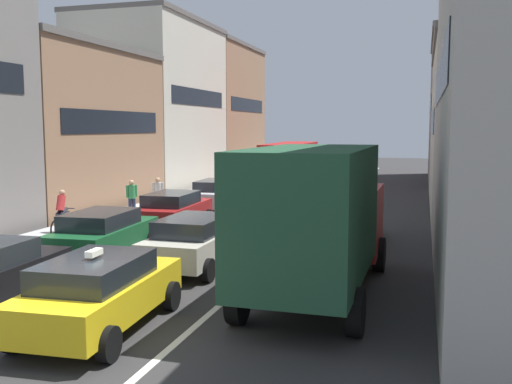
{
  "coord_description": "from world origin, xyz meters",
  "views": [
    {
      "loc": [
        6.05,
        -8.64,
        4.01
      ],
      "look_at": [
        0.0,
        12.0,
        1.6
      ],
      "focal_mm": 40.31,
      "sensor_mm": 36.0,
      "label": 1
    }
  ],
  "objects_px": {
    "wagon_left_lane_second": "(103,233)",
    "pedestrian_mid_sidewalk": "(132,196)",
    "sedan_centre_lane_second": "(196,240)",
    "taxi_centre_lane_front": "(99,291)",
    "sedan_right_lane_behind_truck": "(345,218)",
    "cyclist_on_sidewalk": "(62,213)",
    "sedan_left_lane_fourth": "(217,194)",
    "coupe_centre_lane_fourth": "(288,197)",
    "bus_mid_queue_primary": "(291,159)",
    "sedan_left_lane_third": "(173,210)",
    "hatchback_centre_lane_third": "(264,212)",
    "sedan_centre_lane_fifth": "(311,186)",
    "pedestrian_near_kerb": "(158,192)",
    "removalist_box_truck": "(318,215)"
  },
  "relations": [
    {
      "from": "hatchback_centre_lane_third",
      "to": "pedestrian_near_kerb",
      "type": "relative_size",
      "value": 2.62
    },
    {
      "from": "sedan_left_lane_fourth",
      "to": "sedan_right_lane_behind_truck",
      "type": "xyz_separation_m",
      "value": [
        6.97,
        -5.77,
        0.0
      ]
    },
    {
      "from": "sedan_centre_lane_second",
      "to": "bus_mid_queue_primary",
      "type": "distance_m",
      "value": 25.88
    },
    {
      "from": "wagon_left_lane_second",
      "to": "cyclist_on_sidewalk",
      "type": "height_order",
      "value": "cyclist_on_sidewalk"
    },
    {
      "from": "sedan_left_lane_fourth",
      "to": "pedestrian_near_kerb",
      "type": "xyz_separation_m",
      "value": [
        -2.51,
        -1.35,
        0.15
      ]
    },
    {
      "from": "sedan_centre_lane_second",
      "to": "wagon_left_lane_second",
      "type": "bearing_deg",
      "value": 86.76
    },
    {
      "from": "taxi_centre_lane_front",
      "to": "sedan_centre_lane_fifth",
      "type": "relative_size",
      "value": 1.0
    },
    {
      "from": "sedan_left_lane_third",
      "to": "cyclist_on_sidewalk",
      "type": "xyz_separation_m",
      "value": [
        -3.44,
        -2.31,
        0.05
      ]
    },
    {
      "from": "sedan_left_lane_third",
      "to": "sedan_right_lane_behind_truck",
      "type": "xyz_separation_m",
      "value": [
        6.8,
        -0.24,
        0.0
      ]
    },
    {
      "from": "coupe_centre_lane_fourth",
      "to": "sedan_left_lane_third",
      "type": "bearing_deg",
      "value": 150.21
    },
    {
      "from": "sedan_left_lane_third",
      "to": "hatchback_centre_lane_third",
      "type": "bearing_deg",
      "value": -84.73
    },
    {
      "from": "taxi_centre_lane_front",
      "to": "sedan_centre_lane_fifth",
      "type": "bearing_deg",
      "value": -3.46
    },
    {
      "from": "sedan_centre_lane_second",
      "to": "sedan_left_lane_third",
      "type": "relative_size",
      "value": 0.99
    },
    {
      "from": "coupe_centre_lane_fourth",
      "to": "taxi_centre_lane_front",
      "type": "bearing_deg",
      "value": -177.66
    },
    {
      "from": "cyclist_on_sidewalk",
      "to": "pedestrian_near_kerb",
      "type": "bearing_deg",
      "value": -11.51
    },
    {
      "from": "sedan_centre_lane_second",
      "to": "bus_mid_queue_primary",
      "type": "relative_size",
      "value": 0.41
    },
    {
      "from": "coupe_centre_lane_fourth",
      "to": "sedan_centre_lane_fifth",
      "type": "xyz_separation_m",
      "value": [
        0.03,
        5.56,
        0.0
      ]
    },
    {
      "from": "wagon_left_lane_second",
      "to": "sedan_left_lane_third",
      "type": "xyz_separation_m",
      "value": [
        -0.06,
        5.27,
        0.0
      ]
    },
    {
      "from": "pedestrian_near_kerb",
      "to": "pedestrian_mid_sidewalk",
      "type": "height_order",
      "value": "same"
    },
    {
      "from": "hatchback_centre_lane_third",
      "to": "coupe_centre_lane_fourth",
      "type": "distance_m",
      "value": 4.88
    },
    {
      "from": "sedan_left_lane_fourth",
      "to": "sedan_centre_lane_fifth",
      "type": "xyz_separation_m",
      "value": [
        3.6,
        5.4,
        0.0
      ]
    },
    {
      "from": "wagon_left_lane_second",
      "to": "pedestrian_mid_sidewalk",
      "type": "height_order",
      "value": "pedestrian_mid_sidewalk"
    },
    {
      "from": "cyclist_on_sidewalk",
      "to": "sedan_left_lane_third",
      "type": "bearing_deg",
      "value": -60.97
    },
    {
      "from": "wagon_left_lane_second",
      "to": "sedan_left_lane_third",
      "type": "relative_size",
      "value": 1.01
    },
    {
      "from": "removalist_box_truck",
      "to": "hatchback_centre_lane_third",
      "type": "height_order",
      "value": "removalist_box_truck"
    },
    {
      "from": "hatchback_centre_lane_third",
      "to": "sedan_centre_lane_fifth",
      "type": "bearing_deg",
      "value": 2.25
    },
    {
      "from": "removalist_box_truck",
      "to": "sedan_right_lane_behind_truck",
      "type": "xyz_separation_m",
      "value": [
        -0.28,
        7.16,
        -1.18
      ]
    },
    {
      "from": "sedan_centre_lane_second",
      "to": "pedestrian_near_kerb",
      "type": "bearing_deg",
      "value": 31.91
    },
    {
      "from": "cyclist_on_sidewalk",
      "to": "pedestrian_mid_sidewalk",
      "type": "xyz_separation_m",
      "value": [
        0.18,
        4.99,
        0.1
      ]
    },
    {
      "from": "sedan_centre_lane_fifth",
      "to": "sedan_left_lane_fourth",
      "type": "bearing_deg",
      "value": 142.7
    },
    {
      "from": "taxi_centre_lane_front",
      "to": "sedan_left_lane_third",
      "type": "height_order",
      "value": "taxi_centre_lane_front"
    },
    {
      "from": "taxi_centre_lane_front",
      "to": "coupe_centre_lane_fourth",
      "type": "bearing_deg",
      "value": -3.43
    },
    {
      "from": "pedestrian_near_kerb",
      "to": "pedestrian_mid_sidewalk",
      "type": "distance_m",
      "value": 1.6
    },
    {
      "from": "hatchback_centre_lane_third",
      "to": "sedan_left_lane_third",
      "type": "xyz_separation_m",
      "value": [
        -3.58,
        -0.49,
        0.0
      ]
    },
    {
      "from": "wagon_left_lane_second",
      "to": "sedan_left_lane_third",
      "type": "bearing_deg",
      "value": -2.59
    },
    {
      "from": "sedan_left_lane_third",
      "to": "pedestrian_mid_sidewalk",
      "type": "height_order",
      "value": "pedestrian_mid_sidewalk"
    },
    {
      "from": "sedan_centre_lane_second",
      "to": "taxi_centre_lane_front",
      "type": "bearing_deg",
      "value": -178.15
    },
    {
      "from": "wagon_left_lane_second",
      "to": "pedestrian_mid_sidewalk",
      "type": "distance_m",
      "value": 8.61
    },
    {
      "from": "hatchback_centre_lane_third",
      "to": "pedestrian_mid_sidewalk",
      "type": "xyz_separation_m",
      "value": [
        -6.84,
        2.19,
        0.15
      ]
    },
    {
      "from": "taxi_centre_lane_front",
      "to": "sedan_centre_lane_second",
      "type": "relative_size",
      "value": 1.02
    },
    {
      "from": "sedan_left_lane_fourth",
      "to": "cyclist_on_sidewalk",
      "type": "height_order",
      "value": "cyclist_on_sidewalk"
    },
    {
      "from": "taxi_centre_lane_front",
      "to": "sedan_centre_lane_fifth",
      "type": "xyz_separation_m",
      "value": [
        0.09,
        21.74,
        -0.0
      ]
    },
    {
      "from": "sedan_centre_lane_fifth",
      "to": "pedestrian_near_kerb",
      "type": "distance_m",
      "value": 9.11
    },
    {
      "from": "sedan_left_lane_third",
      "to": "cyclist_on_sidewalk",
      "type": "distance_m",
      "value": 4.15
    },
    {
      "from": "pedestrian_mid_sidewalk",
      "to": "sedan_centre_lane_second",
      "type": "bearing_deg",
      "value": -13.28
    },
    {
      "from": "sedan_right_lane_behind_truck",
      "to": "cyclist_on_sidewalk",
      "type": "distance_m",
      "value": 10.45
    },
    {
      "from": "sedan_centre_lane_second",
      "to": "pedestrian_mid_sidewalk",
      "type": "distance_m",
      "value": 10.41
    },
    {
      "from": "coupe_centre_lane_fourth",
      "to": "bus_mid_queue_primary",
      "type": "relative_size",
      "value": 0.41
    },
    {
      "from": "sedan_centre_lane_second",
      "to": "cyclist_on_sidewalk",
      "type": "relative_size",
      "value": 2.5
    },
    {
      "from": "removalist_box_truck",
      "to": "wagon_left_lane_second",
      "type": "bearing_deg",
      "value": 73.68
    }
  ]
}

